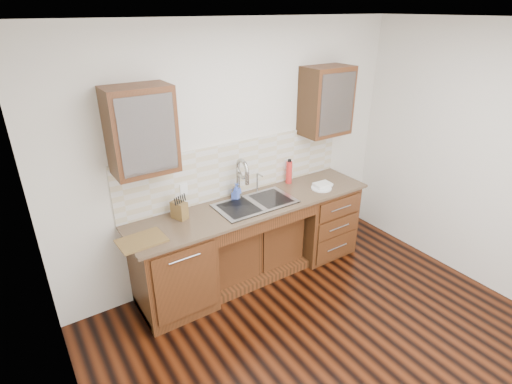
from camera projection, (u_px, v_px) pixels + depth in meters
ground at (344, 362)px, 3.50m from camera, size 4.00×3.50×0.10m
ceiling at (389, 12)px, 2.31m from camera, size 4.00×3.50×0.10m
wall_back at (235, 153)px, 4.27m from camera, size 4.00×0.10×2.70m
wall_left at (57, 340)px, 1.88m from camera, size 0.10×3.50×2.70m
wall_right at (508, 166)px, 3.93m from camera, size 0.10×3.50×2.70m
base_cabinet_left at (173, 269)px, 3.91m from camera, size 0.70×0.62×0.88m
base_cabinet_center at (250, 244)px, 4.49m from camera, size 1.20×0.44×0.70m
base_cabinet_right at (319, 218)px, 4.85m from camera, size 0.70×0.62×0.88m
countertop at (255, 205)px, 4.18m from camera, size 2.70×0.65×0.03m
backsplash at (239, 168)px, 4.28m from camera, size 2.70×0.02×0.59m
sink at (255, 211)px, 4.19m from camera, size 0.84×0.46×0.19m
faucet at (238, 180)px, 4.21m from camera, size 0.04×0.04×0.40m
filter_tap at (257, 182)px, 4.38m from camera, size 0.02×0.02×0.24m
upper_cabinet_left at (141, 131)px, 3.38m from camera, size 0.55×0.34×0.75m
upper_cabinet_right at (326, 101)px, 4.42m from camera, size 0.55×0.34×0.75m
outlet_left at (184, 189)px, 3.98m from camera, size 0.08×0.01×0.12m
outlet_right at (287, 164)px, 4.63m from camera, size 0.08×0.01×0.12m
soap_bottle at (236, 191)px, 4.24m from camera, size 0.10×0.11×0.17m
water_bottle at (289, 172)px, 4.60m from camera, size 0.09×0.09×0.26m
plate at (321, 188)px, 4.50m from camera, size 0.30×0.30×0.01m
dish_towel at (323, 184)px, 4.53m from camera, size 0.20×0.15×0.03m
knife_block at (179, 210)px, 3.84m from camera, size 0.15×0.18×0.17m
cutting_board at (142, 241)px, 3.49m from camera, size 0.42×0.30×0.02m
cup_left_a at (130, 139)px, 3.35m from camera, size 0.13×0.13×0.09m
cup_left_b at (147, 135)px, 3.42m from camera, size 0.14×0.14×0.10m
cup_right_a at (321, 106)px, 4.41m from camera, size 0.15×0.15×0.10m
cup_right_b at (329, 105)px, 4.47m from camera, size 0.12×0.12×0.10m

